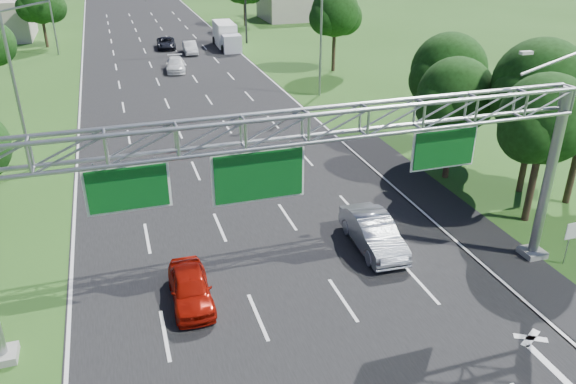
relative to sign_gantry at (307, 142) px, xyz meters
name	(u,v)px	position (x,y,z in m)	size (l,w,h in m)	color
ground	(214,148)	(-0.33, 18.00, -6.89)	(220.00, 220.00, 0.00)	#265018
road	(214,148)	(-0.33, 18.00, -6.89)	(18.00, 180.00, 0.02)	black
road_flare	(482,239)	(9.87, 2.00, -6.89)	(3.00, 30.00, 0.02)	black
sign_gantry	(307,142)	(0.00, 0.00, 0.00)	(23.50, 1.00, 9.56)	gray
regulatory_sign	(571,235)	(12.07, -1.02, -5.38)	(0.60, 0.08, 2.10)	gray
traffic_signal	(217,2)	(7.15, 53.00, -1.72)	(12.21, 0.24, 7.00)	black
streetlight_l_near	(17,81)	(-11.63, 18.00, -1.31)	(2.97, 0.22, 10.16)	gray
streetlight_l_far	(52,4)	(-11.63, 53.00, -1.31)	(2.97, 0.22, 10.16)	gray
streetlight_r_mid	(319,31)	(10.97, 28.00, -1.31)	(2.97, 0.22, 10.16)	gray
tree_cluster_right	(511,96)	(14.47, 7.19, -1.58)	(9.91, 14.60, 8.68)	#2D2116
tree_verge_lc	(41,5)	(-13.25, 58.04, -1.92)	(5.76, 4.80, 7.62)	#2D2116
tree_verge_rd	(336,14)	(15.75, 36.04, -1.26)	(5.76, 4.80, 8.28)	#2D2116
building_right	(300,5)	(23.67, 70.00, -4.89)	(12.00, 9.00, 4.00)	#A5998A
red_coupe	(191,288)	(-4.45, 1.29, -6.21)	(1.60, 3.98, 1.36)	#9D1207
silver_sedan	(373,232)	(4.41, 2.92, -6.09)	(1.70, 4.89, 1.61)	#A3A7AE
car_queue_a	(176,65)	(0.15, 40.90, -6.22)	(1.88, 4.64, 1.35)	silver
car_queue_b	(166,43)	(0.55, 52.79, -6.24)	(2.16, 4.68, 1.30)	black
car_queue_d	(190,48)	(2.88, 48.98, -6.21)	(1.44, 4.14, 1.36)	silver
box_truck	(226,36)	(7.67, 51.13, -5.50)	(2.45, 7.72, 2.89)	white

